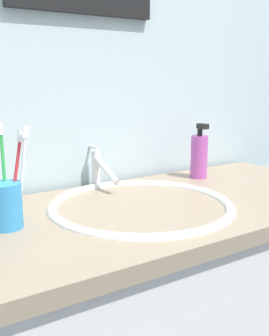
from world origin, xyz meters
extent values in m
cube|color=silver|center=(0.00, 0.30, 1.20)|extent=(2.49, 0.04, 2.40)
cube|color=gray|center=(0.00, 0.00, 0.85)|extent=(1.29, 0.52, 0.04)
ellipsoid|color=white|center=(0.01, 0.01, 0.81)|extent=(0.40, 0.40, 0.11)
torus|color=white|center=(0.01, 0.01, 0.87)|extent=(0.45, 0.45, 0.02)
cylinder|color=#595B60|center=(0.01, 0.01, 0.76)|extent=(0.03, 0.03, 0.01)
cylinder|color=silver|center=(0.01, 0.24, 0.92)|extent=(0.02, 0.02, 0.10)
cylinder|color=silver|center=(0.01, 0.18, 0.93)|extent=(0.02, 0.13, 0.07)
cylinder|color=silver|center=(0.01, 0.26, 0.98)|extent=(0.01, 0.05, 0.01)
cylinder|color=#338CCC|center=(-0.31, 0.04, 0.92)|extent=(0.07, 0.07, 0.10)
cylinder|color=green|center=(-0.30, 0.06, 0.97)|extent=(0.01, 0.02, 0.20)
cube|color=white|center=(-0.30, 0.06, 1.07)|extent=(0.01, 0.01, 0.02)
cylinder|color=red|center=(-0.28, 0.04, 0.97)|extent=(0.04, 0.02, 0.18)
cube|color=white|center=(-0.26, 0.05, 1.06)|extent=(0.02, 0.01, 0.03)
cylinder|color=white|center=(-0.27, 0.03, 0.97)|extent=(0.03, 0.01, 0.19)
cube|color=white|center=(-0.26, 0.03, 1.07)|extent=(0.02, 0.01, 0.03)
cylinder|color=#B24CA5|center=(0.33, 0.16, 0.94)|extent=(0.05, 0.05, 0.13)
cylinder|color=black|center=(0.33, 0.16, 1.01)|extent=(0.02, 0.02, 0.02)
cube|color=black|center=(0.33, 0.15, 1.03)|extent=(0.02, 0.04, 0.02)
camera|label=1|loc=(-0.52, -0.79, 1.17)|focal=43.93mm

